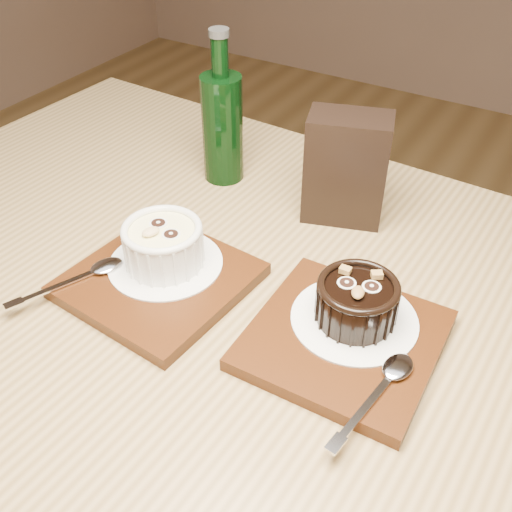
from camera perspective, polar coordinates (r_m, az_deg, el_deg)
The scene contains 11 objects.
table at distance 0.70m, azimuth -0.15°, elevation -11.79°, with size 1.24×0.86×0.75m.
tray_left at distance 0.68m, azimuth -9.19°, elevation -2.30°, with size 0.18×0.18×0.01m, color #441F0B.
doily_left at distance 0.69m, azimuth -8.60°, elevation -0.68°, with size 0.13×0.13×0.00m, color white.
ramekin_white at distance 0.67m, azimuth -8.83°, elevation 1.21°, with size 0.09×0.09×0.05m.
spoon_left at distance 0.69m, azimuth -16.68°, elevation -1.97°, with size 0.03×0.13×0.01m, color silver, non-canonical shape.
tray_right at distance 0.61m, azimuth 8.34°, elevation -7.89°, with size 0.18×0.18×0.01m, color #441F0B.
doily_right at distance 0.62m, azimuth 9.34°, elevation -5.93°, with size 0.13×0.13×0.00m, color white.
ramekin_dark at distance 0.60m, azimuth 9.59°, elevation -4.13°, with size 0.08×0.08×0.05m.
spoon_right at distance 0.56m, azimuth 11.63°, elevation -12.40°, with size 0.03×0.13×0.01m, color silver, non-canonical shape.
condiment_stand at distance 0.76m, azimuth 8.56°, elevation 8.27°, with size 0.10×0.06×0.14m, color black.
green_bottle at distance 0.83m, azimuth -3.23°, elevation 12.39°, with size 0.06×0.06×0.21m.
Camera 1 is at (0.34, -0.27, 1.20)m, focal length 42.00 mm.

